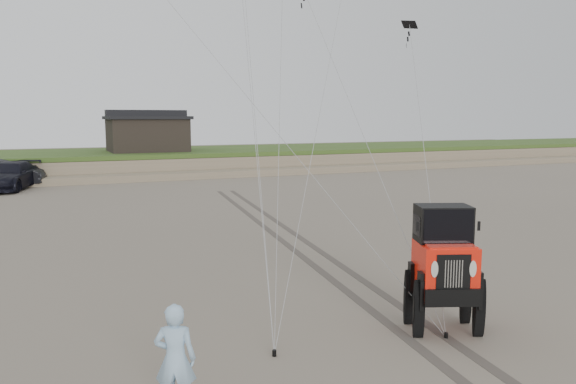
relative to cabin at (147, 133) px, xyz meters
name	(u,v)px	position (x,y,z in m)	size (l,w,h in m)	color
ground	(371,329)	(-2.00, -37.00, -3.24)	(160.00, 160.00, 0.00)	#6B6054
dune_ridge	(122,163)	(-2.00, 0.50, -2.42)	(160.00, 14.25, 1.73)	#7A6B54
cabin	(147,133)	(0.00, 0.00, 0.00)	(6.40, 5.40, 3.35)	black
truck_b	(1,173)	(-10.53, -5.98, -2.37)	(1.84, 5.28, 1.74)	black
truck_c	(10,176)	(-9.92, -7.88, -2.39)	(2.39, 5.87, 1.70)	black
jeep	(444,282)	(-0.69, -37.70, -2.18)	(2.44, 5.66, 2.11)	red
man	(175,359)	(-6.57, -38.74, -2.37)	(0.63, 0.41, 1.73)	#87B6D2
stake_main	(274,353)	(-4.42, -37.44, -3.18)	(0.08, 0.08, 0.12)	black
stake_aux	(446,335)	(-0.90, -38.07, -3.18)	(0.08, 0.08, 0.12)	black
tire_tracks	(297,243)	(0.00, -29.00, -3.23)	(5.22, 29.74, 0.01)	#4C443D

